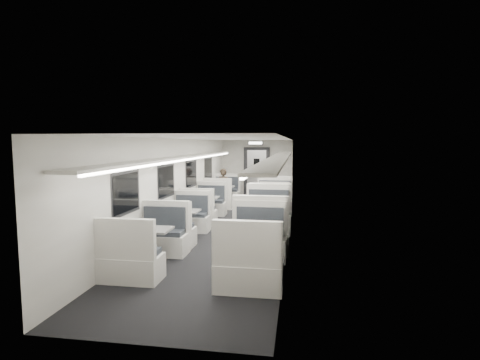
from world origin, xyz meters
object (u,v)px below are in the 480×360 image
(booth_right_a, at_px, (276,199))
(vestibule_door, at_px, (257,172))
(booth_right_b, at_px, (273,206))
(booth_right_d, at_px, (255,252))
(booth_right_c, at_px, (265,224))
(booth_left_d, at_px, (149,247))
(passenger, at_px, (223,188))
(booth_left_a, at_px, (223,195))
(booth_left_c, at_px, (183,224))
(booth_left_b, at_px, (205,208))
(exit_sign, at_px, (256,143))

(booth_right_a, distance_m, vestibule_door, 3.10)
(booth_right_b, distance_m, booth_right_d, 4.63)
(booth_right_c, xyz_separation_m, booth_right_d, (0.00, -2.10, -0.03))
(booth_left_d, distance_m, booth_right_a, 6.74)
(booth_right_a, height_order, passenger, passenger)
(booth_right_a, distance_m, booth_right_b, 1.88)
(booth_left_a, bearing_deg, booth_right_b, -49.98)
(booth_left_c, distance_m, booth_right_d, 2.93)
(passenger, relative_size, vestibule_door, 0.66)
(booth_left_c, xyz_separation_m, booth_right_a, (2.00, 4.37, 0.00))
(booth_left_b, bearing_deg, booth_right_d, -65.26)
(booth_left_c, distance_m, exit_sign, 7.07)
(booth_left_a, height_order, booth_right_d, booth_right_d)
(passenger, bearing_deg, booth_left_a, 117.96)
(booth_left_b, bearing_deg, booth_right_b, 8.32)
(vestibule_door, bearing_deg, booth_right_d, -83.91)
(exit_sign, bearing_deg, vestibule_door, 90.00)
(passenger, bearing_deg, booth_left_b, -79.26)
(booth_right_c, distance_m, booth_right_d, 2.10)
(passenger, xyz_separation_m, exit_sign, (0.86, 2.47, 1.58))
(booth_left_d, xyz_separation_m, booth_right_a, (2.00, 6.44, -0.01))
(passenger, xyz_separation_m, vestibule_door, (0.86, 2.96, 0.34))
(booth_left_b, height_order, booth_right_b, booth_right_b)
(booth_left_d, bearing_deg, booth_left_b, 90.00)
(booth_left_b, bearing_deg, booth_left_c, -90.00)
(booth_left_d, distance_m, booth_right_c, 2.85)
(booth_left_b, height_order, booth_right_d, booth_right_d)
(booth_right_d, xyz_separation_m, exit_sign, (-1.00, 8.88, 1.90))
(booth_left_a, distance_m, exit_sign, 2.85)
(booth_right_a, distance_m, passenger, 1.89)
(booth_right_a, bearing_deg, booth_left_a, 165.93)
(booth_right_b, height_order, booth_right_d, booth_right_b)
(booth_left_a, relative_size, passenger, 1.46)
(booth_left_a, xyz_separation_m, passenger, (0.14, -0.61, 0.33))
(booth_left_b, relative_size, booth_left_c, 1.01)
(booth_left_b, xyz_separation_m, booth_right_d, (2.00, -4.34, 0.03))
(booth_left_c, height_order, booth_right_d, booth_right_d)
(booth_left_a, bearing_deg, booth_left_d, -90.00)
(booth_right_a, height_order, booth_right_b, booth_right_b)
(passenger, distance_m, exit_sign, 3.06)
(booth_right_b, height_order, booth_right_c, booth_right_c)
(booth_left_c, relative_size, passenger, 1.40)
(booth_left_a, relative_size, booth_right_b, 0.89)
(booth_right_d, bearing_deg, booth_right_b, 90.00)
(booth_right_d, xyz_separation_m, passenger, (-1.86, 6.40, 0.31))
(booth_left_a, distance_m, booth_left_d, 6.94)
(booth_left_c, bearing_deg, booth_right_c, -1.34)
(booth_left_b, relative_size, booth_right_d, 0.92)
(booth_left_b, bearing_deg, booth_right_c, -48.24)
(booth_right_c, bearing_deg, exit_sign, 98.39)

